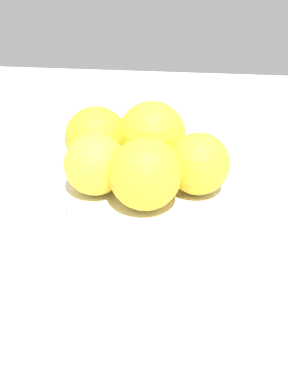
# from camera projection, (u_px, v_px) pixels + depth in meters

# --- Properties ---
(ground_plane) EXTENTS (1.10, 1.10, 0.02)m
(ground_plane) POSITION_uv_depth(u_px,v_px,m) (144.00, 222.00, 0.51)
(ground_plane) COLOR silver
(fruit_bowl) EXTENTS (0.17, 0.17, 0.05)m
(fruit_bowl) POSITION_uv_depth(u_px,v_px,m) (144.00, 197.00, 0.49)
(fruit_bowl) COLOR white
(fruit_bowl) RESTS_ON ground_plane
(orange_in_bowl_0) EXTENTS (0.07, 0.07, 0.07)m
(orange_in_bowl_0) POSITION_uv_depth(u_px,v_px,m) (152.00, 136.00, 0.48)
(orange_in_bowl_0) COLOR yellow
(orange_in_bowl_0) RESTS_ON fruit_bowl
(orange_in_bowl_1) EXTENTS (0.07, 0.07, 0.07)m
(orange_in_bowl_1) POSITION_uv_depth(u_px,v_px,m) (145.00, 174.00, 0.41)
(orange_in_bowl_1) COLOR yellow
(orange_in_bowl_1) RESTS_ON fruit_bowl
(orange_in_bowl_2) EXTENTS (0.07, 0.07, 0.07)m
(orange_in_bowl_2) POSITION_uv_depth(u_px,v_px,m) (96.00, 138.00, 0.48)
(orange_in_bowl_2) COLOR #F9A823
(orange_in_bowl_2) RESTS_ON fruit_bowl
(orange_in_bowl_3) EXTENTS (0.06, 0.06, 0.06)m
(orange_in_bowl_3) POSITION_uv_depth(u_px,v_px,m) (198.00, 164.00, 0.43)
(orange_in_bowl_3) COLOR yellow
(orange_in_bowl_3) RESTS_ON fruit_bowl
(orange_in_bowl_4) EXTENTS (0.06, 0.06, 0.06)m
(orange_in_bowl_4) POSITION_uv_depth(u_px,v_px,m) (95.00, 164.00, 0.43)
(orange_in_bowl_4) COLOR yellow
(orange_in_bowl_4) RESTS_ON fruit_bowl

